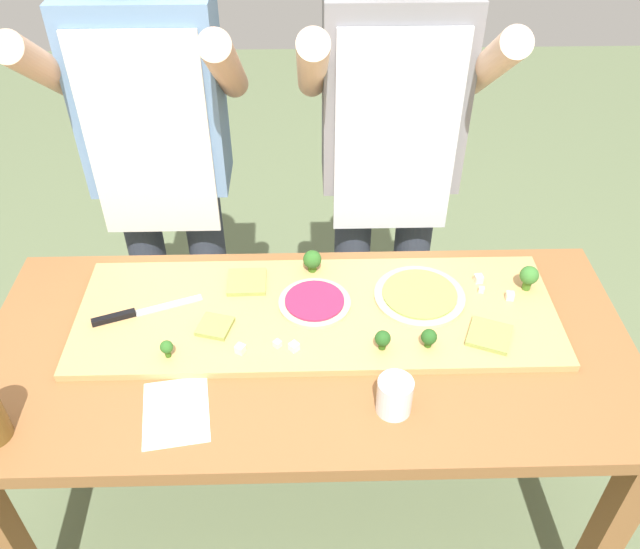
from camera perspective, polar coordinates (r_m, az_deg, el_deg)
ground_plane at (r=2.27m, az=-0.72°, el=-19.83°), size 8.00×8.00×0.00m
prep_table at (r=1.72m, az=-0.90°, el=-8.57°), size 1.63×0.74×0.78m
cutting_board at (r=1.71m, az=-0.18°, el=-3.37°), size 1.24×0.42×0.02m
chefs_knife at (r=1.75m, az=-15.98°, el=-3.28°), size 0.27×0.12×0.02m
pizza_whole_pesto_green at (r=1.75m, az=8.73°, el=-1.80°), size 0.24×0.24×0.02m
pizza_whole_beet_magenta at (r=1.71m, az=-0.40°, el=-2.42°), size 0.19×0.19×0.02m
pizza_slice_far_right at (r=1.68m, az=14.61°, el=-5.15°), size 0.13×0.13×0.01m
pizza_slice_center at (r=1.67m, az=-9.06°, el=-4.47°), size 0.10×0.10×0.01m
pizza_slice_near_right at (r=1.79m, az=-6.32°, el=-0.64°), size 0.11×0.11×0.01m
broccoli_floret_back_mid at (r=1.80m, az=-0.61°, el=1.27°), size 0.05×0.05×0.06m
broccoli_floret_center_left at (r=1.61m, az=-13.13°, el=-6.22°), size 0.03×0.03×0.05m
broccoli_floret_front_mid at (r=1.59m, az=5.56°, el=-5.61°), size 0.04×0.04×0.05m
broccoli_floret_front_left at (r=1.61m, az=9.55°, el=-5.42°), size 0.04×0.04×0.05m
broccoli_floret_back_right at (r=1.82m, az=17.81°, el=-0.14°), size 0.05×0.05×0.07m
cheese_crumble_a at (r=1.59m, az=-2.19°, el=-6.30°), size 0.03×0.03×0.02m
cheese_crumble_b at (r=1.60m, az=-6.88°, el=-6.45°), size 0.03×0.03×0.02m
cheese_crumble_c at (r=1.80m, az=16.28°, el=-1.81°), size 0.02×0.02×0.02m
cheese_crumble_d at (r=1.83m, az=13.70°, el=-0.36°), size 0.02×0.02×0.02m
cheese_crumble_e at (r=1.80m, az=13.94°, el=-1.30°), size 0.02×0.02×0.01m
cheese_crumble_f at (r=1.61m, az=-3.65°, el=-6.03°), size 0.02×0.02×0.02m
flour_cup at (r=1.49m, az=6.58°, el=-10.58°), size 0.08×0.08×0.09m
recipe_note at (r=1.54m, az=-12.34°, el=-11.59°), size 0.17×0.21×0.00m
cook_left at (r=2.01m, az=-13.75°, el=10.21°), size 0.54×0.39×1.67m
cook_right at (r=1.98m, az=6.19°, el=10.69°), size 0.54×0.39×1.67m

